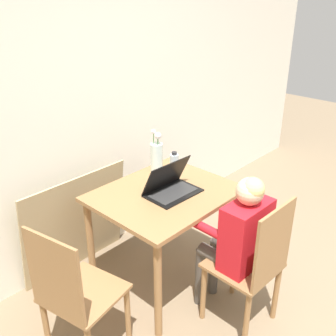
{
  "coord_description": "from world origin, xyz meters",
  "views": [
    {
      "loc": [
        -1.57,
        -0.13,
        2.06
      ],
      "look_at": [
        0.19,
        1.5,
        0.93
      ],
      "focal_mm": 42.0,
      "sensor_mm": 36.0,
      "label": 1
    }
  ],
  "objects_px": {
    "chair_occupied": "(253,265)",
    "person_seated": "(239,234)",
    "laptop": "(170,186)",
    "chair_spare": "(75,295)",
    "water_bottle": "(174,165)",
    "flower_vase": "(157,156)"
  },
  "relations": [
    {
      "from": "chair_occupied",
      "to": "flower_vase",
      "type": "xyz_separation_m",
      "value": [
        0.14,
        0.97,
        0.41
      ]
    },
    {
      "from": "laptop",
      "to": "flower_vase",
      "type": "bearing_deg",
      "value": 62.39
    },
    {
      "from": "flower_vase",
      "to": "water_bottle",
      "type": "bearing_deg",
      "value": -80.54
    },
    {
      "from": "person_seated",
      "to": "laptop",
      "type": "height_order",
      "value": "person_seated"
    },
    {
      "from": "chair_spare",
      "to": "person_seated",
      "type": "bearing_deg",
      "value": -128.17
    },
    {
      "from": "laptop",
      "to": "water_bottle",
      "type": "relative_size",
      "value": 1.86
    },
    {
      "from": "laptop",
      "to": "person_seated",
      "type": "bearing_deg",
      "value": -84.98
    },
    {
      "from": "person_seated",
      "to": "flower_vase",
      "type": "distance_m",
      "value": 0.89
    },
    {
      "from": "chair_spare",
      "to": "laptop",
      "type": "relative_size",
      "value": 2.49
    },
    {
      "from": "chair_spare",
      "to": "person_seated",
      "type": "relative_size",
      "value": 0.88
    },
    {
      "from": "laptop",
      "to": "water_bottle",
      "type": "height_order",
      "value": "laptop"
    },
    {
      "from": "laptop",
      "to": "chair_spare",
      "type": "bearing_deg",
      "value": -172.41
    },
    {
      "from": "person_seated",
      "to": "water_bottle",
      "type": "height_order",
      "value": "person_seated"
    },
    {
      "from": "chair_occupied",
      "to": "person_seated",
      "type": "height_order",
      "value": "person_seated"
    },
    {
      "from": "person_seated",
      "to": "flower_vase",
      "type": "height_order",
      "value": "flower_vase"
    },
    {
      "from": "person_seated",
      "to": "chair_spare",
      "type": "bearing_deg",
      "value": -25.57
    },
    {
      "from": "chair_occupied",
      "to": "laptop",
      "type": "bearing_deg",
      "value": -86.2
    },
    {
      "from": "chair_spare",
      "to": "flower_vase",
      "type": "bearing_deg",
      "value": -80.93
    },
    {
      "from": "chair_spare",
      "to": "water_bottle",
      "type": "distance_m",
      "value": 1.16
    },
    {
      "from": "chair_spare",
      "to": "laptop",
      "type": "distance_m",
      "value": 0.94
    },
    {
      "from": "laptop",
      "to": "water_bottle",
      "type": "bearing_deg",
      "value": 38.1
    },
    {
      "from": "chair_spare",
      "to": "laptop",
      "type": "xyz_separation_m",
      "value": [
        0.88,
        0.09,
        0.33
      ]
    }
  ]
}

